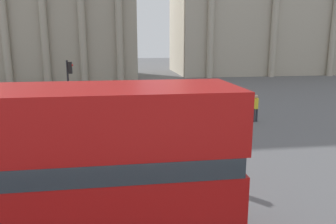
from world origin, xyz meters
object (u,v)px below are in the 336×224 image
at_px(traffic_light_mid, 69,83).
at_px(pedestrian_yellow, 256,106).
at_px(plaza_building_right, 282,0).
at_px(car_navy, 70,107).
at_px(double_decker_bus, 3,169).
at_px(pedestrian_red, 206,106).
at_px(pedestrian_olive, 32,94).
at_px(car_white, 171,99).
at_px(traffic_light_near, 135,108).

height_order(traffic_light_mid, pedestrian_yellow, traffic_light_mid).
relative_size(plaza_building_right, car_navy, 8.44).
bearing_deg(double_decker_bus, traffic_light_mid, 99.21).
distance_m(double_decker_bus, pedestrian_red, 15.73).
bearing_deg(traffic_light_mid, pedestrian_olive, 120.13).
xyz_separation_m(plaza_building_right, pedestrian_red, (-21.00, -32.01, -10.68)).
distance_m(traffic_light_mid, pedestrian_yellow, 11.76).
bearing_deg(pedestrian_olive, traffic_light_mid, 145.59).
bearing_deg(traffic_light_mid, car_navy, 100.08).
xyz_separation_m(double_decker_bus, car_white, (6.60, 17.40, -1.59)).
xyz_separation_m(double_decker_bus, pedestrian_olive, (-4.34, 19.91, -1.37)).
bearing_deg(pedestrian_red, plaza_building_right, 67.02).
xyz_separation_m(car_white, pedestrian_yellow, (4.67, -5.23, 0.32)).
relative_size(traffic_light_near, pedestrian_olive, 2.19).
relative_size(car_white, car_navy, 1.00).
relative_size(traffic_light_mid, car_navy, 0.95).
bearing_deg(car_navy, pedestrian_red, 76.05).
xyz_separation_m(plaza_building_right, traffic_light_near, (-26.00, -39.08, -9.28)).
bearing_deg(car_navy, pedestrian_olive, -143.29).
height_order(traffic_light_near, pedestrian_yellow, traffic_light_near).
relative_size(plaza_building_right, traffic_light_mid, 8.89).
xyz_separation_m(plaza_building_right, traffic_light_mid, (-29.62, -32.27, -9.00)).
height_order(car_white, pedestrian_yellow, pedestrian_yellow).
relative_size(traffic_light_near, traffic_light_mid, 0.88).
height_order(traffic_light_mid, pedestrian_red, traffic_light_mid).
bearing_deg(pedestrian_red, traffic_light_near, -115.00).
distance_m(traffic_light_near, pedestrian_olive, 15.71).
height_order(traffic_light_near, pedestrian_red, traffic_light_near).
relative_size(pedestrian_yellow, pedestrian_olive, 1.10).
distance_m(traffic_light_mid, pedestrian_olive, 8.11).
distance_m(traffic_light_mid, car_white, 8.41).
height_order(car_navy, pedestrian_yellow, pedestrian_yellow).
xyz_separation_m(double_decker_bus, pedestrian_yellow, (11.26, 12.17, -1.27)).
xyz_separation_m(double_decker_bus, traffic_light_mid, (-0.36, 13.05, 0.31)).
distance_m(car_white, pedestrian_olive, 11.22).
distance_m(traffic_light_near, car_navy, 10.08).
height_order(double_decker_bus, traffic_light_mid, double_decker_bus).
xyz_separation_m(plaza_building_right, car_navy, (-30.03, -29.98, -10.90)).
xyz_separation_m(plaza_building_right, pedestrian_yellow, (-18.00, -33.15, -10.57)).
distance_m(plaza_building_right, pedestrian_yellow, 39.18).
height_order(car_navy, pedestrian_olive, pedestrian_olive).
height_order(double_decker_bus, pedestrian_yellow, double_decker_bus).
bearing_deg(pedestrian_olive, plaza_building_right, -117.45).
relative_size(double_decker_bus, pedestrian_red, 6.68).
bearing_deg(pedestrian_yellow, car_white, -64.05).
distance_m(double_decker_bus, pedestrian_yellow, 16.63).
bearing_deg(plaza_building_right, traffic_light_near, -123.64).
relative_size(pedestrian_red, pedestrian_yellow, 0.90).
relative_size(double_decker_bus, pedestrian_yellow, 6.03).
bearing_deg(traffic_light_near, pedestrian_olive, 119.06).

